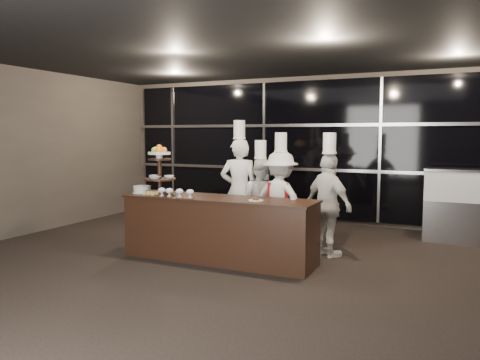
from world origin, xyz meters
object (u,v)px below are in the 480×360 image
at_px(display_stand, 159,166).
at_px(display_case, 468,202).
at_px(chef_a, 239,189).
at_px(layer_cake, 142,189).
at_px(chef_c, 280,199).
at_px(chef_b, 260,200).
at_px(chef_d, 328,204).
at_px(buffet_counter, 219,229).

xyz_separation_m(display_stand, display_case, (4.26, 2.81, -0.65)).
bearing_deg(chef_a, layer_cake, -130.39).
bearing_deg(layer_cake, chef_c, 32.51).
bearing_deg(chef_a, display_case, 24.76).
xyz_separation_m(display_stand, layer_cake, (-0.29, -0.05, -0.37)).
height_order(display_stand, layer_cake, display_stand).
bearing_deg(chef_b, chef_d, -18.40).
bearing_deg(display_stand, buffet_counter, 0.01).
bearing_deg(chef_d, display_stand, -159.81).
height_order(chef_a, chef_d, chef_a).
xyz_separation_m(buffet_counter, chef_b, (0.11, 1.29, 0.26)).
bearing_deg(chef_a, display_stand, -122.77).
relative_size(chef_c, chef_d, 1.00).
bearing_deg(display_stand, chef_c, 35.95).
bearing_deg(chef_a, buffet_counter, -79.08).
relative_size(buffet_counter, chef_c, 1.54).
relative_size(display_stand, display_case, 0.54).
height_order(layer_cake, chef_d, chef_d).
relative_size(buffet_counter, layer_cake, 9.47).
bearing_deg(display_stand, chef_b, 49.28).
distance_m(display_stand, chef_b, 1.81).
height_order(buffet_counter, display_stand, display_stand).
distance_m(buffet_counter, chef_c, 1.27).
xyz_separation_m(display_stand, chef_c, (1.53, 1.11, -0.56)).
bearing_deg(buffet_counter, chef_a, 100.92).
relative_size(chef_b, chef_c, 0.93).
bearing_deg(chef_b, display_stand, -130.72).
distance_m(buffet_counter, display_case, 4.31).
bearing_deg(chef_b, display_case, 25.68).
bearing_deg(chef_b, chef_a, -164.34).
bearing_deg(display_stand, layer_cake, -170.24).
distance_m(display_case, chef_b, 3.49).
xyz_separation_m(layer_cake, chef_a, (1.06, 1.25, -0.08)).
height_order(display_case, chef_c, chef_c).
bearing_deg(chef_b, layer_cake, -136.26).
relative_size(chef_a, chef_c, 1.11).
distance_m(chef_b, chef_c, 0.46).
height_order(display_case, chef_d, chef_d).
height_order(display_case, chef_a, chef_a).
relative_size(layer_cake, display_case, 0.22).
bearing_deg(layer_cake, display_stand, 9.76).
bearing_deg(chef_a, chef_b, 15.66).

